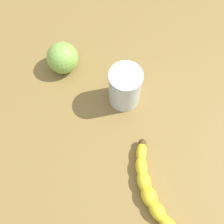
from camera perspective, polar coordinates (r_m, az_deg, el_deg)
The scene contains 4 objects.
wooden_tabletop at distance 66.37cm, azimuth 12.01°, elevation 0.19°, with size 120.00×120.00×3.00cm, color olive.
banana at distance 57.58cm, azimuth 9.09°, elevation -17.39°, with size 6.81×23.67×3.26cm.
smoothie_glass at distance 60.22cm, azimuth 2.79°, elevation 5.14°, with size 7.47×7.47×11.12cm.
green_apple_fruit at distance 67.04cm, azimuth -10.76°, elevation 11.56°, with size 7.89×7.89×7.89cm, color #84B747.
Camera 1 is at (23.16, 16.98, 61.33)cm, focal length 41.77 mm.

